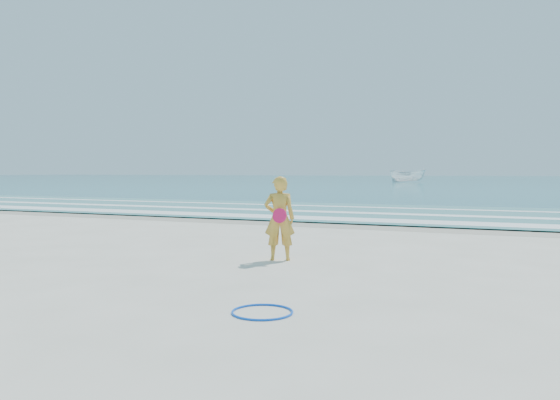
% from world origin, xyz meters
% --- Properties ---
extents(ground, '(400.00, 400.00, 0.00)m').
position_xyz_m(ground, '(0.00, 0.00, 0.00)').
color(ground, silver).
rests_on(ground, ground).
extents(wet_sand, '(400.00, 2.40, 0.00)m').
position_xyz_m(wet_sand, '(0.00, 9.00, 0.00)').
color(wet_sand, '#B2A893').
rests_on(wet_sand, ground).
extents(ocean, '(400.00, 190.00, 0.04)m').
position_xyz_m(ocean, '(0.00, 105.00, 0.02)').
color(ocean, '#19727F').
rests_on(ocean, ground).
extents(shallow, '(400.00, 10.00, 0.01)m').
position_xyz_m(shallow, '(0.00, 14.00, 0.04)').
color(shallow, '#59B7AD').
rests_on(shallow, ocean).
extents(foam_near, '(400.00, 1.40, 0.01)m').
position_xyz_m(foam_near, '(0.00, 10.30, 0.05)').
color(foam_near, white).
rests_on(foam_near, shallow).
extents(foam_mid, '(400.00, 0.90, 0.01)m').
position_xyz_m(foam_mid, '(0.00, 13.20, 0.05)').
color(foam_mid, white).
rests_on(foam_mid, shallow).
extents(foam_far, '(400.00, 0.60, 0.01)m').
position_xyz_m(foam_far, '(0.00, 16.50, 0.05)').
color(foam_far, white).
rests_on(foam_far, shallow).
extents(hoop, '(0.93, 0.93, 0.03)m').
position_xyz_m(hoop, '(2.64, -1.50, 0.01)').
color(hoop, blue).
rests_on(hoop, ground).
extents(boat, '(5.44, 2.84, 2.00)m').
position_xyz_m(boat, '(-9.35, 74.91, 1.04)').
color(boat, white).
rests_on(boat, ocean).
extents(woman, '(0.67, 0.57, 1.55)m').
position_xyz_m(woman, '(1.34, 2.02, 0.78)').
color(woman, gold).
rests_on(woman, ground).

